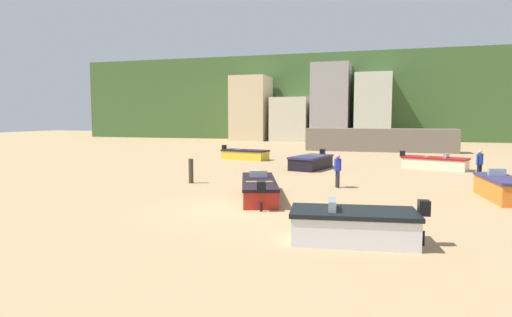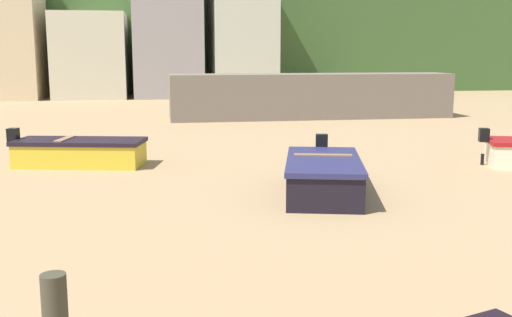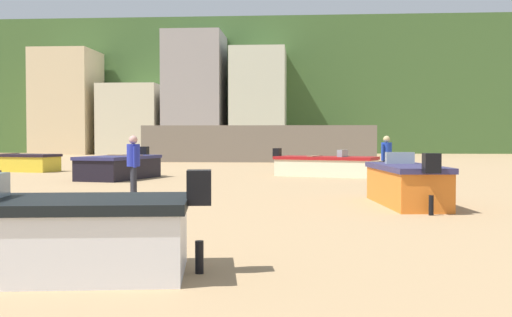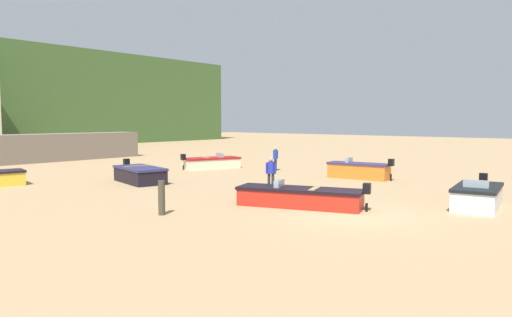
% 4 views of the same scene
% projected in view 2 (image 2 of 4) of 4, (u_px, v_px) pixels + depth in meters
% --- Properties ---
extents(headland_hill, '(90.00, 32.00, 12.98)m').
position_uv_depth(headland_hill, '(188.00, 23.00, 64.72)').
color(headland_hill, '#3D5D2D').
rests_on(headland_hill, ground).
extents(harbor_pier, '(14.56, 2.40, 2.29)m').
position_uv_depth(harbor_pier, '(312.00, 96.00, 31.35)').
color(harbor_pier, '#716659').
rests_on(harbor_pier, ground).
extents(townhouse_far_left, '(5.24, 5.61, 9.45)m').
position_uv_depth(townhouse_far_left, '(3.00, 34.00, 44.06)').
color(townhouse_far_left, beige).
rests_on(townhouse_far_left, ground).
extents(townhouse_left, '(5.27, 6.46, 6.26)m').
position_uv_depth(townhouse_left, '(91.00, 56.00, 45.72)').
color(townhouse_left, beige).
rests_on(townhouse_left, ground).
extents(townhouse_centre_left, '(5.14, 6.80, 10.88)m').
position_uv_depth(townhouse_centre_left, '(167.00, 25.00, 46.41)').
color(townhouse_centre_left, gray).
rests_on(townhouse_centre_left, ground).
extents(townhouse_right, '(4.82, 6.70, 9.39)m').
position_uv_depth(townhouse_right, '(242.00, 35.00, 47.41)').
color(townhouse_right, beige).
rests_on(townhouse_right, ground).
extents(boat_yellow_0, '(4.15, 2.29, 1.12)m').
position_uv_depth(boat_yellow_0, '(80.00, 152.00, 18.14)').
color(boat_yellow_0, gold).
rests_on(boat_yellow_0, ground).
extents(boat_black_2, '(2.58, 4.08, 1.19)m').
position_uv_depth(boat_black_2, '(323.00, 176.00, 14.44)').
color(boat_black_2, black).
rests_on(boat_black_2, ground).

